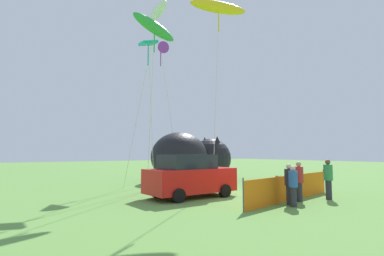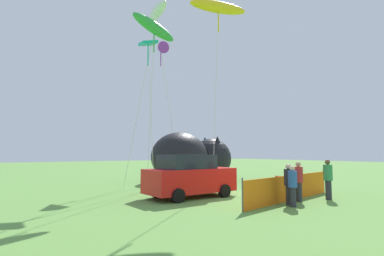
{
  "view_description": "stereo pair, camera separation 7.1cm",
  "coord_description": "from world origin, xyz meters",
  "px_view_note": "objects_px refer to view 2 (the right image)",
  "views": [
    {
      "loc": [
        -10.08,
        -11.0,
        2.09
      ],
      "look_at": [
        0.74,
        4.41,
        3.62
      ],
      "focal_mm": 28.0,
      "sensor_mm": 36.0,
      "label": 1
    },
    {
      "loc": [
        -10.02,
        -11.04,
        2.09
      ],
      "look_at": [
        0.74,
        4.41,
        3.62
      ],
      "focal_mm": 28.0,
      "sensor_mm": 36.0,
      "label": 2
    }
  ],
  "objects_px": {
    "kite_yellow_hero": "(218,8)",
    "kite_purple_delta": "(161,49)",
    "parked_car": "(190,176)",
    "kite_teal_diamond": "(148,46)",
    "kite_green_fish": "(154,28)",
    "folding_chair": "(277,184)",
    "spectator_in_green_shirt": "(328,178)",
    "kite_white_ghost": "(158,12)",
    "inflatable_cat": "(191,158)",
    "spectator_in_blue_shirt": "(293,184)",
    "spectator_in_white_shirt": "(299,180)",
    "spectator_in_black_shirt": "(289,182)"
  },
  "relations": [
    {
      "from": "kite_white_ghost",
      "to": "kite_teal_diamond",
      "type": "xyz_separation_m",
      "value": [
        -0.44,
        0.25,
        -2.06
      ]
    },
    {
      "from": "parked_car",
      "to": "inflatable_cat",
      "type": "relative_size",
      "value": 0.59
    },
    {
      "from": "spectator_in_blue_shirt",
      "to": "kite_white_ghost",
      "type": "xyz_separation_m",
      "value": [
        -1.97,
        7.47,
        9.35
      ]
    },
    {
      "from": "spectator_in_blue_shirt",
      "to": "kite_green_fish",
      "type": "distance_m",
      "value": 10.11
    },
    {
      "from": "parked_car",
      "to": "spectator_in_white_shirt",
      "type": "relative_size",
      "value": 2.53
    },
    {
      "from": "spectator_in_white_shirt",
      "to": "kite_green_fish",
      "type": "relative_size",
      "value": 0.19
    },
    {
      "from": "kite_white_ghost",
      "to": "parked_car",
      "type": "bearing_deg",
      "value": -88.98
    },
    {
      "from": "kite_teal_diamond",
      "to": "spectator_in_green_shirt",
      "type": "bearing_deg",
      "value": -55.02
    },
    {
      "from": "kite_yellow_hero",
      "to": "kite_purple_delta",
      "type": "distance_m",
      "value": 6.96
    },
    {
      "from": "spectator_in_white_shirt",
      "to": "spectator_in_blue_shirt",
      "type": "xyz_separation_m",
      "value": [
        -1.25,
        -0.62,
        -0.07
      ]
    },
    {
      "from": "kite_teal_diamond",
      "to": "kite_purple_delta",
      "type": "bearing_deg",
      "value": 51.56
    },
    {
      "from": "parked_car",
      "to": "kite_teal_diamond",
      "type": "distance_m",
      "value": 7.97
    },
    {
      "from": "inflatable_cat",
      "to": "kite_yellow_hero",
      "type": "height_order",
      "value": "kite_yellow_hero"
    },
    {
      "from": "folding_chair",
      "to": "kite_yellow_hero",
      "type": "height_order",
      "value": "kite_yellow_hero"
    },
    {
      "from": "spectator_in_blue_shirt",
      "to": "inflatable_cat",
      "type": "bearing_deg",
      "value": 75.5
    },
    {
      "from": "spectator_in_blue_shirt",
      "to": "kite_yellow_hero",
      "type": "height_order",
      "value": "kite_yellow_hero"
    },
    {
      "from": "inflatable_cat",
      "to": "kite_teal_diamond",
      "type": "bearing_deg",
      "value": -155.59
    },
    {
      "from": "folding_chair",
      "to": "kite_yellow_hero",
      "type": "xyz_separation_m",
      "value": [
        -2.49,
        1.5,
        9.05
      ]
    },
    {
      "from": "kite_green_fish",
      "to": "kite_yellow_hero",
      "type": "bearing_deg",
      "value": -34.2
    },
    {
      "from": "folding_chair",
      "to": "spectator_in_green_shirt",
      "type": "xyz_separation_m",
      "value": [
        0.53,
        -2.39,
        0.45
      ]
    },
    {
      "from": "spectator_in_black_shirt",
      "to": "kite_purple_delta",
      "type": "height_order",
      "value": "kite_purple_delta"
    },
    {
      "from": "spectator_in_green_shirt",
      "to": "spectator_in_black_shirt",
      "type": "xyz_separation_m",
      "value": [
        -2.65,
        0.09,
        -0.07
      ]
    },
    {
      "from": "kite_teal_diamond",
      "to": "kite_purple_delta",
      "type": "xyz_separation_m",
      "value": [
        2.66,
        3.35,
        1.34
      ]
    },
    {
      "from": "spectator_in_white_shirt",
      "to": "kite_white_ghost",
      "type": "bearing_deg",
      "value": 115.13
    },
    {
      "from": "parked_car",
      "to": "kite_yellow_hero",
      "type": "distance_m",
      "value": 8.76
    },
    {
      "from": "inflatable_cat",
      "to": "kite_white_ghost",
      "type": "height_order",
      "value": "kite_white_ghost"
    },
    {
      "from": "parked_car",
      "to": "spectator_in_blue_shirt",
      "type": "xyz_separation_m",
      "value": [
        1.91,
        -4.25,
        -0.12
      ]
    },
    {
      "from": "spectator_in_blue_shirt",
      "to": "kite_purple_delta",
      "type": "distance_m",
      "value": 14.04
    },
    {
      "from": "spectator_in_blue_shirt",
      "to": "kite_yellow_hero",
      "type": "relative_size",
      "value": 0.16
    },
    {
      "from": "spectator_in_green_shirt",
      "to": "kite_teal_diamond",
      "type": "xyz_separation_m",
      "value": [
        -5.24,
        7.49,
        7.18
      ]
    },
    {
      "from": "parked_car",
      "to": "kite_green_fish",
      "type": "relative_size",
      "value": 0.47
    },
    {
      "from": "kite_white_ghost",
      "to": "kite_purple_delta",
      "type": "bearing_deg",
      "value": 58.35
    },
    {
      "from": "spectator_in_blue_shirt",
      "to": "kite_teal_diamond",
      "type": "relative_size",
      "value": 0.18
    },
    {
      "from": "kite_purple_delta",
      "to": "kite_green_fish",
      "type": "bearing_deg",
      "value": -122.15
    },
    {
      "from": "spectator_in_blue_shirt",
      "to": "kite_green_fish",
      "type": "bearing_deg",
      "value": 116.18
    },
    {
      "from": "inflatable_cat",
      "to": "spectator_in_blue_shirt",
      "type": "height_order",
      "value": "inflatable_cat"
    },
    {
      "from": "kite_teal_diamond",
      "to": "spectator_in_blue_shirt",
      "type": "bearing_deg",
      "value": -72.65
    },
    {
      "from": "spectator_in_blue_shirt",
      "to": "spectator_in_black_shirt",
      "type": "bearing_deg",
      "value": 60.71
    },
    {
      "from": "inflatable_cat",
      "to": "kite_white_ghost",
      "type": "distance_m",
      "value": 10.46
    },
    {
      "from": "kite_yellow_hero",
      "to": "kite_teal_diamond",
      "type": "xyz_separation_m",
      "value": [
        -2.21,
        3.59,
        -1.42
      ]
    },
    {
      "from": "kite_yellow_hero",
      "to": "folding_chair",
      "type": "bearing_deg",
      "value": -31.02
    },
    {
      "from": "spectator_in_green_shirt",
      "to": "kite_yellow_hero",
      "type": "relative_size",
      "value": 0.18
    },
    {
      "from": "kite_yellow_hero",
      "to": "kite_purple_delta",
      "type": "bearing_deg",
      "value": 86.26
    },
    {
      "from": "folding_chair",
      "to": "inflatable_cat",
      "type": "height_order",
      "value": "inflatable_cat"
    },
    {
      "from": "spectator_in_black_shirt",
      "to": "spectator_in_blue_shirt",
      "type": "bearing_deg",
      "value": -119.29
    },
    {
      "from": "parked_car",
      "to": "kite_white_ghost",
      "type": "bearing_deg",
      "value": 89.24
    },
    {
      "from": "spectator_in_black_shirt",
      "to": "kite_white_ghost",
      "type": "distance_m",
      "value": 11.93
    },
    {
      "from": "parked_car",
      "to": "kite_purple_delta",
      "type": "bearing_deg",
      "value": 70.62
    },
    {
      "from": "inflatable_cat",
      "to": "parked_car",
      "type": "bearing_deg",
      "value": -132.91
    },
    {
      "from": "kite_white_ghost",
      "to": "kite_yellow_hero",
      "type": "distance_m",
      "value": 3.84
    }
  ]
}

